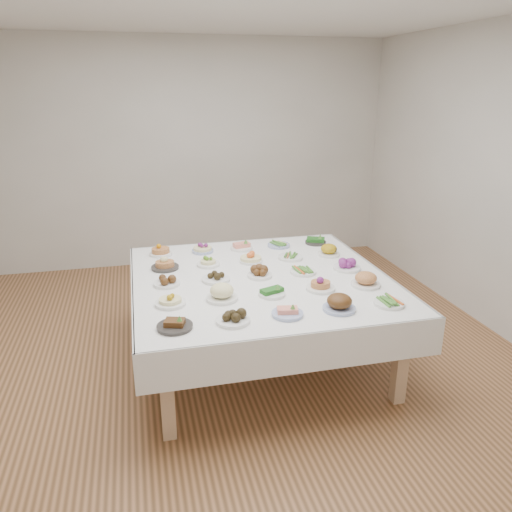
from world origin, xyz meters
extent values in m
plane|color=#A66E45|center=(0.00, 0.00, 0.00)|extent=(5.00, 5.00, 0.00)
cube|color=silver|center=(0.00, 2.50, 1.40)|extent=(5.00, 0.02, 2.80)
cube|color=silver|center=(0.00, -2.50, 1.40)|extent=(5.00, 0.02, 2.80)
cube|color=silver|center=(2.50, 0.00, 1.40)|extent=(0.02, 5.00, 2.80)
cube|color=white|center=(0.21, -0.19, 0.72)|extent=(2.03, 2.03, 0.06)
cube|color=white|center=(0.21, 0.83, 0.61)|extent=(2.05, 0.01, 0.28)
cube|color=white|center=(0.21, -1.20, 0.61)|extent=(2.05, 0.02, 0.28)
cube|color=white|center=(1.23, -0.19, 0.61)|extent=(0.02, 2.05, 0.28)
cube|color=white|center=(-0.81, -0.19, 0.61)|extent=(0.01, 2.05, 0.28)
cube|color=tan|center=(-0.63, -1.02, 0.34)|extent=(0.09, 0.09, 0.69)
cube|color=tan|center=(1.05, -1.02, 0.34)|extent=(0.09, 0.09, 0.69)
cube|color=tan|center=(-0.63, 0.65, 0.34)|extent=(0.09, 0.09, 0.69)
cube|color=tan|center=(1.05, 0.65, 0.34)|extent=(0.09, 0.09, 0.69)
cylinder|color=#2F2D2A|center=(-0.55, -0.93, 0.76)|extent=(0.23, 0.23, 0.02)
cylinder|color=white|center=(-0.17, -0.94, 0.76)|extent=(0.22, 0.22, 0.02)
cylinder|color=#4C66B2|center=(0.21, -0.93, 0.76)|extent=(0.21, 0.21, 0.02)
cylinder|color=#4C66B2|center=(0.58, -0.93, 0.76)|extent=(0.23, 0.23, 0.02)
cylinder|color=white|center=(0.96, -0.93, 0.76)|extent=(0.21, 0.21, 0.02)
cylinder|color=white|center=(-0.55, -0.56, 0.76)|extent=(0.22, 0.22, 0.02)
cylinder|color=white|center=(-0.17, -0.56, 0.76)|extent=(0.23, 0.23, 0.02)
cylinder|color=white|center=(0.20, -0.57, 0.76)|extent=(0.20, 0.20, 0.02)
cylinder|color=white|center=(0.59, -0.55, 0.76)|extent=(0.22, 0.22, 0.02)
cylinder|color=white|center=(0.95, -0.57, 0.76)|extent=(0.22, 0.22, 0.02)
cylinder|color=white|center=(-0.54, -0.18, 0.76)|extent=(0.20, 0.20, 0.02)
cylinder|color=white|center=(-0.16, -0.18, 0.76)|extent=(0.22, 0.22, 0.02)
cylinder|color=white|center=(0.20, -0.18, 0.76)|extent=(0.20, 0.20, 0.02)
cylinder|color=white|center=(0.57, -0.19, 0.76)|extent=(0.21, 0.21, 0.02)
cylinder|color=white|center=(0.96, -0.19, 0.76)|extent=(0.23, 0.23, 0.02)
cylinder|color=#2F2D2A|center=(-0.53, 0.19, 0.76)|extent=(0.23, 0.23, 0.02)
cylinder|color=white|center=(-0.16, 0.18, 0.76)|extent=(0.20, 0.20, 0.02)
cylinder|color=white|center=(0.21, 0.18, 0.76)|extent=(0.20, 0.20, 0.02)
cylinder|color=white|center=(0.58, 0.19, 0.76)|extent=(0.22, 0.22, 0.02)
cylinder|color=white|center=(0.95, 0.19, 0.76)|extent=(0.20, 0.20, 0.02)
cylinder|color=white|center=(-0.54, 0.56, 0.76)|extent=(0.20, 0.20, 0.02)
cylinder|color=#4C66B2|center=(-0.16, 0.56, 0.76)|extent=(0.20, 0.20, 0.02)
cylinder|color=white|center=(0.21, 0.55, 0.76)|extent=(0.20, 0.20, 0.02)
cylinder|color=#4C66B2|center=(0.58, 0.55, 0.76)|extent=(0.21, 0.21, 0.02)
cylinder|color=#2F2D2A|center=(0.96, 0.56, 0.76)|extent=(0.20, 0.20, 0.02)
camera|label=1|loc=(-0.73, -3.85, 2.23)|focal=35.00mm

